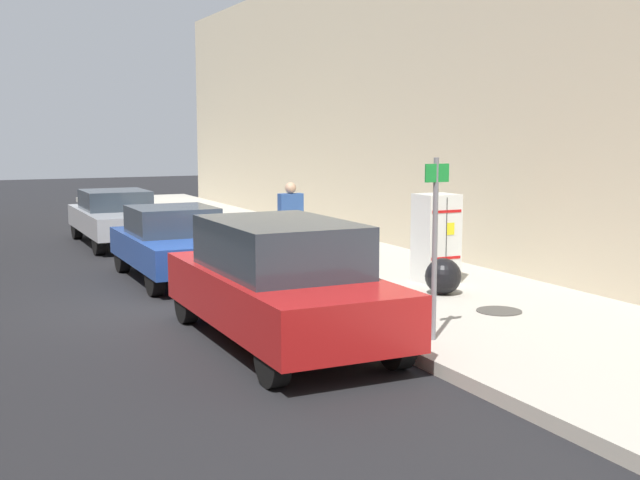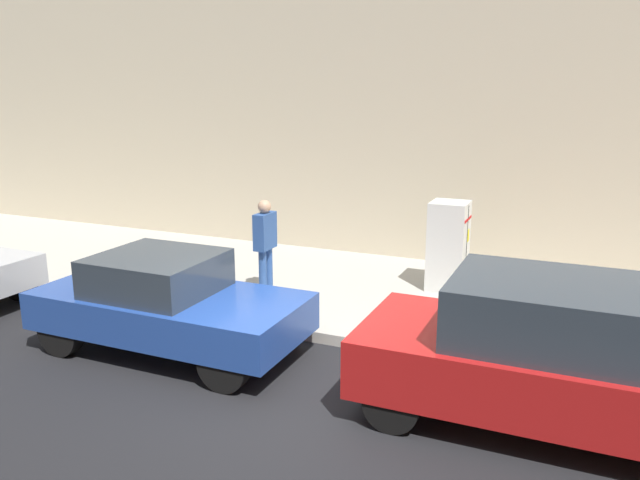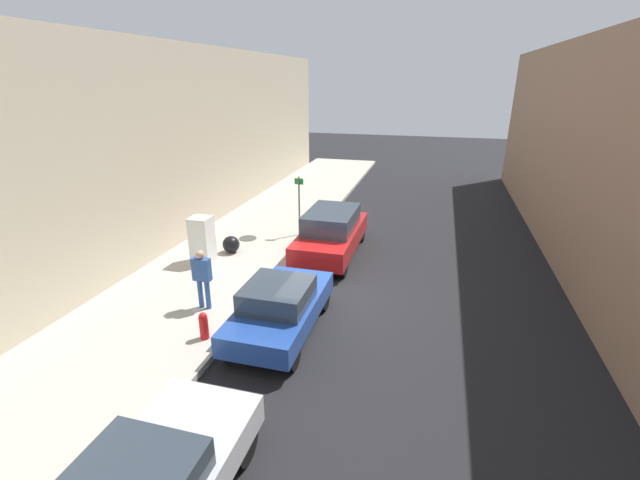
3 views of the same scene
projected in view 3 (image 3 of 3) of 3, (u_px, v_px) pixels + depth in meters
name	position (u px, v px, depth m)	size (l,w,h in m)	color
ground_plane	(327.00, 295.00, 13.06)	(80.00, 80.00, 0.00)	black
sidewalk_slab	(206.00, 277.00, 14.06)	(4.73, 44.00, 0.17)	#B2ADA0
building_facade_near	(94.00, 161.00, 13.65)	(2.44, 39.60, 7.48)	beige
discarded_refrigerator	(202.00, 240.00, 14.75)	(0.70, 0.67, 1.63)	silver
manhole_cover	(248.00, 238.00, 17.20)	(0.70, 0.70, 0.02)	#47443F
street_sign_post	(299.00, 203.00, 17.15)	(0.36, 0.07, 2.43)	slate
fire_hydrant	(204.00, 325.00, 10.48)	(0.22, 0.22, 0.71)	red
trash_bag	(231.00, 244.00, 15.73)	(0.62, 0.62, 0.62)	black
pedestrian_walking_far	(202.00, 275.00, 11.67)	(0.50, 0.23, 1.73)	#2D5193
parked_hatchback_blue	(280.00, 307.00, 10.93)	(1.79, 3.97, 1.45)	#23479E
parked_suv_red	(331.00, 232.00, 15.78)	(1.92, 4.66, 1.73)	red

